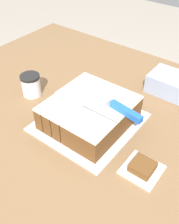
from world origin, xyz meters
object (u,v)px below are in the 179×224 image
at_px(knife, 118,107).
at_px(brownie, 143,167).
at_px(cake_board, 90,122).
at_px(coffee_cup, 31,85).
at_px(cake, 90,112).
at_px(storage_box, 170,84).

distance_m(knife, brownie, 0.21).
relative_size(cake_board, knife, 1.14).
relative_size(coffee_cup, brownie, 1.33).
xyz_separation_m(coffee_cup, brownie, (0.55, -0.07, -0.03)).
bearing_deg(knife, cake, 23.14).
xyz_separation_m(cake_board, storage_box, (0.15, 0.36, 0.04)).
bearing_deg(brownie, coffee_cup, 172.86).
bearing_deg(coffee_cup, cake, 1.32).
distance_m(knife, storage_box, 0.34).
distance_m(brownie, storage_box, 0.45).
relative_size(coffee_cup, storage_box, 0.54).
height_order(cake_board, knife, knife).
bearing_deg(coffee_cup, knife, 4.54).
bearing_deg(cake, brownie, -16.64).
distance_m(cake_board, coffee_cup, 0.30).
relative_size(knife, storage_box, 1.83).
bearing_deg(cake_board, coffee_cup, -179.14).
height_order(cake_board, brownie, brownie).
height_order(cake_board, storage_box, storage_box).
relative_size(cake, coffee_cup, 3.21).
height_order(knife, coffee_cup, knife).
relative_size(cake, storage_box, 1.74).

